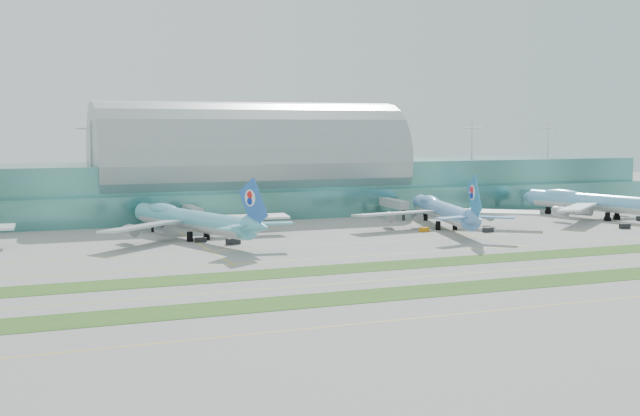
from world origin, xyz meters
name	(u,v)px	position (x,y,z in m)	size (l,w,h in m)	color
ground	(403,266)	(0.00, 0.00, 0.00)	(700.00, 700.00, 0.00)	gray
terminal	(251,177)	(0.01, 128.79, 14.23)	(340.00, 69.10, 36.00)	#3D7A75
grass_strip_near	(464,288)	(0.00, -28.00, 0.04)	(420.00, 12.00, 0.08)	#2D591E
grass_strip_far	(399,265)	(0.00, 2.00, 0.04)	(420.00, 12.00, 0.08)	#2D591E
taxiline_a	(521,308)	(0.00, -48.00, 0.01)	(420.00, 0.35, 0.01)	yellow
taxiline_b	(431,276)	(0.00, -14.00, 0.01)	(420.00, 0.35, 0.01)	yellow
taxiline_c	(371,255)	(0.00, 18.00, 0.01)	(420.00, 0.35, 0.01)	yellow
taxiline_d	(339,244)	(0.00, 40.00, 0.01)	(420.00, 0.35, 0.01)	yellow
airliner_b	(191,219)	(-37.61, 65.38, 6.18)	(60.63, 70.52, 20.05)	#5DB9CD
airliner_c	(443,210)	(46.16, 60.72, 6.12)	(61.76, 71.25, 19.85)	#5D92CE
airliner_d	(602,202)	(113.22, 62.42, 6.41)	(63.79, 73.91, 20.79)	#6FC2F6
gse_c	(233,241)	(-28.53, 50.50, 0.88)	(4.06, 1.85, 1.75)	black
gse_d	(201,240)	(-36.24, 58.07, 0.64)	(3.32, 1.58, 1.28)	black
gse_e	(424,229)	(36.11, 55.28, 0.71)	(2.96, 1.89, 1.42)	orange
gse_f	(488,230)	(54.63, 46.76, 0.76)	(3.60, 1.65, 1.51)	black
gse_g	(625,226)	(101.70, 37.72, 0.85)	(3.38, 1.69, 1.69)	black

